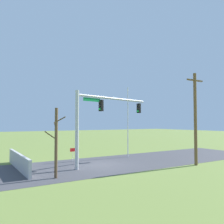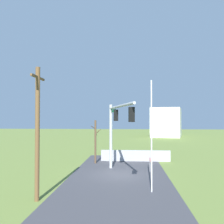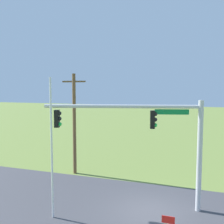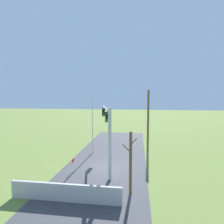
{
  "view_description": "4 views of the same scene",
  "coord_description": "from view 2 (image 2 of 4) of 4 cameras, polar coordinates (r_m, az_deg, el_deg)",
  "views": [
    {
      "loc": [
        9.72,
        17.43,
        3.57
      ],
      "look_at": [
        -1.52,
        -0.62,
        4.51
      ],
      "focal_mm": 37.57,
      "sensor_mm": 36.0,
      "label": 1
    },
    {
      "loc": [
        -20.07,
        -0.9,
        4.78
      ],
      "look_at": [
        -1.51,
        0.48,
        5.23
      ],
      "focal_mm": 38.17,
      "sensor_mm": 36.0,
      "label": 2
    },
    {
      "loc": [
        2.61,
        -13.79,
        6.75
      ],
      "look_at": [
        -2.16,
        0.2,
        5.33
      ],
      "focal_mm": 42.65,
      "sensor_mm": 36.0,
      "label": 3
    },
    {
      "loc": [
        17.78,
        3.19,
        6.96
      ],
      "look_at": [
        -2.16,
        0.41,
        5.27
      ],
      "focal_mm": 30.54,
      "sensor_mm": 36.0,
      "label": 4
    }
  ],
  "objects": [
    {
      "name": "distant_building",
      "position": [
        62.67,
        12.94,
        -2.39
      ],
      "size": [
        11.7,
        9.29,
        7.29
      ],
      "primitive_type": "cube",
      "rotation": [
        0.0,
        0.0,
        6.04
      ],
      "color": "silver",
      "rests_on": "ground_plane"
    },
    {
      "name": "retaining_fence",
      "position": [
        26.67,
        5.64,
        -10.39
      ],
      "size": [
        0.2,
        7.57,
        1.21
      ],
      "primitive_type": "cube",
      "color": "#A8A8AD",
      "rests_on": "ground_plane"
    },
    {
      "name": "open_sign",
      "position": [
        21.87,
        9.09,
        -11.57
      ],
      "size": [
        0.56,
        0.04,
        1.22
      ],
      "color": "silver",
      "rests_on": "ground_plane"
    },
    {
      "name": "signal_mast",
      "position": [
        20.27,
        0.91,
        -2.65
      ],
      "size": [
        8.31,
        2.32,
        6.04
      ],
      "color": "#B2B5BA",
      "rests_on": "ground_plane"
    },
    {
      "name": "ground_plane",
      "position": [
        20.65,
        1.68,
        -14.77
      ],
      "size": [
        160.0,
        160.0,
        0.0
      ],
      "primitive_type": "plane",
      "color": "olive"
    },
    {
      "name": "flagpole",
      "position": [
        15.66,
        9.44,
        -5.64
      ],
      "size": [
        0.1,
        0.1,
        7.22
      ],
      "primitive_type": "cylinder",
      "color": "silver",
      "rests_on": "ground_plane"
    },
    {
      "name": "bare_tree",
      "position": [
        25.22,
        -4.0,
        -6.99
      ],
      "size": [
        1.27,
        1.02,
        4.51
      ],
      "color": "brown",
      "rests_on": "ground_plane"
    },
    {
      "name": "utility_pole",
      "position": [
        14.45,
        -17.44,
        -4.31
      ],
      "size": [
        1.9,
        0.26,
        7.73
      ],
      "color": "brown",
      "rests_on": "ground_plane"
    },
    {
      "name": "sidewalk_corner",
      "position": [
        24.17,
        -0.09,
        -12.78
      ],
      "size": [
        6.0,
        6.0,
        0.01
      ],
      "primitive_type": "cube",
      "color": "#B7B5AD",
      "rests_on": "ground_plane"
    },
    {
      "name": "road_surface",
      "position": [
        16.79,
        1.04,
        -17.91
      ],
      "size": [
        28.0,
        8.0,
        0.01
      ],
      "primitive_type": "cube",
      "color": "#3D3D42",
      "rests_on": "ground_plane"
    }
  ]
}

